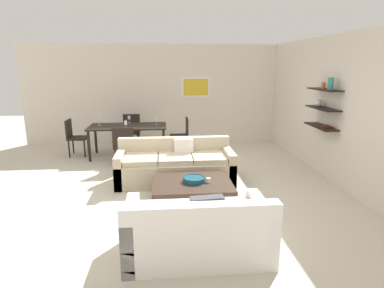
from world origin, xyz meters
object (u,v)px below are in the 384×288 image
wine_glass_right_far (156,120)px  wine_glass_foot (126,123)px  loveseat_white (198,231)px  wine_glass_left_far (99,120)px  wine_glass_head (129,118)px  candle_jar (208,180)px  decorative_bowl (194,179)px  coffee_table (192,193)px  dining_chair_left_far (74,135)px  dining_chair_foot (124,144)px  dining_chair_head (132,129)px  dining_chair_right_far (182,133)px  sofa_beige (175,166)px  dining_table (128,129)px

wine_glass_right_far → wine_glass_foot: wine_glass_foot is taller
loveseat_white → wine_glass_foot: 4.13m
wine_glass_left_far → wine_glass_head: wine_glass_head is taller
candle_jar → decorative_bowl: bearing=166.9°
coffee_table → candle_jar: candle_jar is taller
loveseat_white → decorative_bowl: (0.09, 1.38, 0.13)m
dining_chair_left_far → dining_chair_foot: bearing=-38.3°
candle_jar → wine_glass_foot: size_ratio=0.40×
coffee_table → dining_chair_left_far: (-2.59, 3.10, 0.31)m
dining_chair_head → wine_glass_head: wine_glass_head is taller
wine_glass_head → dining_chair_right_far: bearing=-7.8°
wine_glass_head → dining_chair_left_far: bearing=-172.2°
wine_glass_right_far → sofa_beige: bearing=-78.8°
wine_glass_right_far → wine_glass_foot: 0.83m
coffee_table → wine_glass_right_far: bearing=101.3°
dining_chair_head → wine_glass_head: bearing=-90.0°
dining_chair_left_far → wine_glass_head: size_ratio=4.95×
dining_chair_right_far → dining_chair_head: bearing=153.8°
dining_chair_right_far → dining_chair_left_far: (-2.62, 0.00, 0.00)m
coffee_table → wine_glass_left_far: (-1.95, 3.01, 0.68)m
dining_chair_foot → wine_glass_head: bearing=90.0°
coffee_table → wine_glass_head: (-1.28, 3.28, 0.69)m
sofa_beige → wine_glass_foot: 1.88m
coffee_table → dining_chair_right_far: size_ratio=1.39×
dining_chair_foot → wine_glass_left_far: 1.22m
sofa_beige → loveseat_white: bearing=-86.2°
candle_jar → dining_chair_head: 4.08m
wine_glass_right_far → dining_chair_head: bearing=132.5°
dining_chair_foot → wine_glass_left_far: size_ratio=5.35×
candle_jar → dining_table: (-1.52, 2.94, 0.26)m
sofa_beige → decorative_bowl: sofa_beige is taller
dining_table → dining_chair_head: (-0.00, 0.84, -0.17)m
sofa_beige → dining_table: (-1.05, 1.81, 0.39)m
loveseat_white → wine_glass_left_far: 4.81m
sofa_beige → dining_table: sofa_beige is taller
coffee_table → wine_glass_foot: 2.91m
decorative_bowl → wine_glass_left_far: 3.62m
sofa_beige → dining_chair_right_far: bearing=82.7°
loveseat_white → coffee_table: size_ratio=1.34×
sofa_beige → decorative_bowl: bearing=-76.9°
wine_glass_left_far → dining_table: bearing=-9.1°
wine_glass_head → wine_glass_right_far: size_ratio=1.21×
dining_table → wine_glass_head: bearing=90.0°
dining_chair_head → dining_chair_right_far: bearing=-26.2°
dining_chair_head → coffee_table: bearing=-71.2°
dining_table → dining_chair_left_far: 1.34m
dining_table → dining_chair_foot: bearing=-90.0°
dining_chair_head → decorative_bowl: bearing=-70.7°
candle_jar → wine_glass_right_far: (-0.85, 3.05, 0.44)m
sofa_beige → dining_chair_right_far: 2.03m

